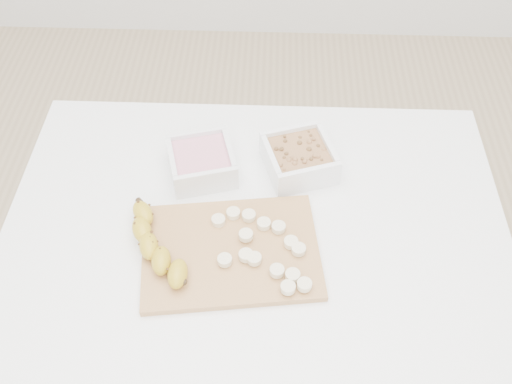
{
  "coord_description": "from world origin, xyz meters",
  "views": [
    {
      "loc": [
        0.03,
        -0.68,
        1.66
      ],
      "look_at": [
        0.0,
        0.03,
        0.81
      ],
      "focal_mm": 40.0,
      "sensor_mm": 36.0,
      "label": 1
    }
  ],
  "objects_px": {
    "bowl_granola": "(299,158)",
    "banana": "(157,246)",
    "cutting_board": "(231,251)",
    "bowl_yogurt": "(202,162)",
    "table": "(255,250)"
  },
  "relations": [
    {
      "from": "cutting_board",
      "to": "banana",
      "type": "height_order",
      "value": "banana"
    },
    {
      "from": "bowl_granola",
      "to": "banana",
      "type": "height_order",
      "value": "bowl_granola"
    },
    {
      "from": "table",
      "to": "banana",
      "type": "bearing_deg",
      "value": -154.93
    },
    {
      "from": "table",
      "to": "bowl_granola",
      "type": "bearing_deg",
      "value": 60.06
    },
    {
      "from": "table",
      "to": "banana",
      "type": "height_order",
      "value": "banana"
    },
    {
      "from": "bowl_yogurt",
      "to": "cutting_board",
      "type": "xyz_separation_m",
      "value": [
        0.07,
        -0.21,
        -0.02
      ]
    },
    {
      "from": "bowl_granola",
      "to": "table",
      "type": "bearing_deg",
      "value": -119.94
    },
    {
      "from": "cutting_board",
      "to": "banana",
      "type": "distance_m",
      "value": 0.14
    },
    {
      "from": "table",
      "to": "bowl_granola",
      "type": "relative_size",
      "value": 5.83
    },
    {
      "from": "bowl_yogurt",
      "to": "bowl_granola",
      "type": "height_order",
      "value": "bowl_granola"
    },
    {
      "from": "table",
      "to": "cutting_board",
      "type": "xyz_separation_m",
      "value": [
        -0.04,
        -0.07,
        0.1
      ]
    },
    {
      "from": "table",
      "to": "bowl_yogurt",
      "type": "bearing_deg",
      "value": 131.52
    },
    {
      "from": "bowl_granola",
      "to": "cutting_board",
      "type": "distance_m",
      "value": 0.26
    },
    {
      "from": "bowl_yogurt",
      "to": "bowl_granola",
      "type": "distance_m",
      "value": 0.21
    },
    {
      "from": "cutting_board",
      "to": "banana",
      "type": "bearing_deg",
      "value": -176.1
    }
  ]
}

